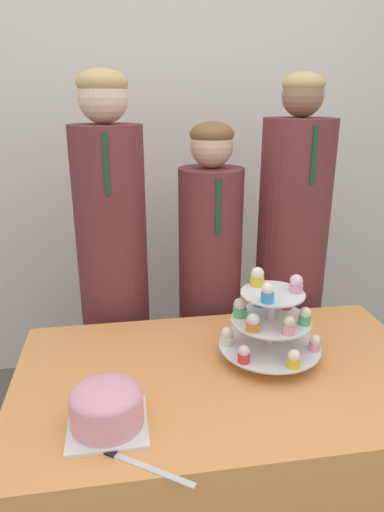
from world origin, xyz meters
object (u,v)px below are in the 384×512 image
object	(u,v)px
cupcake_stand	(270,321)
student_1	(210,300)
cake_knife	(119,456)
student_0	(114,286)
student_2	(289,279)
round_cake	(106,405)

from	to	relation	value
cupcake_stand	student_1	bearing A→B (deg)	99.38
cake_knife	cupcake_stand	xyz separation A→B (m)	(0.49, 0.37, 0.13)
student_0	student_2	world-z (taller)	student_0
round_cake	cupcake_stand	xyz separation A→B (m)	(0.52, 0.26, 0.07)
cake_knife	cupcake_stand	world-z (taller)	cupcake_stand
cupcake_stand	student_0	size ratio (longest dim) A/B	0.20
round_cake	student_0	size ratio (longest dim) A/B	0.13
round_cake	cake_knife	xyz separation A→B (m)	(0.03, -0.12, -0.06)
cupcake_stand	student_1	xyz separation A→B (m)	(-0.09, 0.54, -0.17)
cupcake_stand	student_0	bearing A→B (deg)	132.81
student_0	student_2	distance (m)	0.77
round_cake	cake_knife	bearing A→B (deg)	-76.99
cake_knife	student_0	world-z (taller)	student_0
round_cake	student_2	bearing A→B (deg)	45.04
round_cake	cupcake_stand	size ratio (longest dim) A/B	0.62
cake_knife	student_2	world-z (taller)	student_2
student_1	student_2	distance (m)	0.37
student_2	round_cake	bearing A→B (deg)	-134.96
cake_knife	student_0	bearing A→B (deg)	125.50
student_1	student_2	world-z (taller)	student_2
student_0	student_1	size ratio (longest dim) A/B	1.13
cake_knife	student_2	distance (m)	1.19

